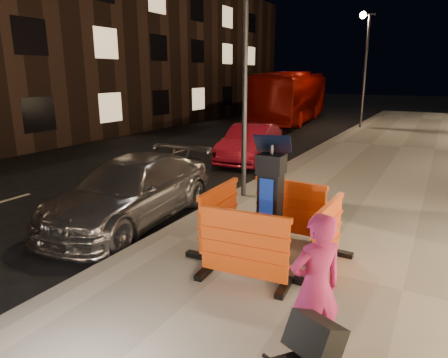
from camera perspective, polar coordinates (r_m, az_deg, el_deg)
The scene contains 14 objects.
ground_plane at distance 7.83m, azimuth -8.80°, elevation -8.73°, with size 120.00×120.00×0.00m, color black.
sidewalk at distance 6.56m, azimuth 13.02°, elevation -13.10°, with size 6.00×60.00×0.15m, color gray.
kerb at distance 7.80m, azimuth -8.82°, elevation -8.22°, with size 0.30×60.00×0.15m, color slate.
parking_kiosk at distance 6.47m, azimuth 6.61°, elevation -3.14°, with size 0.61×0.61×1.94m, color black.
barrier_front at distance 5.81m, azimuth 2.83°, elevation -9.72°, with size 1.39×0.57×1.08m, color #FF5613.
barrier_back at distance 7.45m, azimuth 9.33°, elevation -4.29°, with size 1.39×0.57×1.08m, color #FF5613.
barrier_kerbside at distance 7.00m, azimuth -0.72°, elevation -5.34°, with size 1.39×0.57×1.08m, color #FF5613.
barrier_bldgside at distance 6.34m, azimuth 14.52°, elevation -8.04°, with size 1.39×0.57×1.08m, color #FF5613.
car_silver at distance 9.00m, azimuth -12.82°, elevation -5.75°, with size 1.89×4.66×1.35m, color #A3A3A8.
car_red at distance 14.67m, azimuth 3.77°, elevation 2.56°, with size 1.41×4.04×1.33m, color maroon.
bus_doubledecker at distance 27.23m, azimuth 9.39°, elevation 8.06°, with size 2.71×11.60×3.23m, color #9A0B03.
man at distance 4.36m, azimuth 12.92°, elevation -14.93°, with size 0.60×0.39×1.63m, color #AF2460.
street_lamp_mid at distance 9.61m, azimuth 3.02°, elevation 15.07°, with size 0.12×0.12×6.00m, color #3F3F44.
street_lamp_far at distance 24.00m, azimuth 19.47°, elevation 14.10°, with size 0.12×0.12×6.00m, color #3F3F44.
Camera 1 is at (4.47, -5.63, 3.10)m, focal length 32.00 mm.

